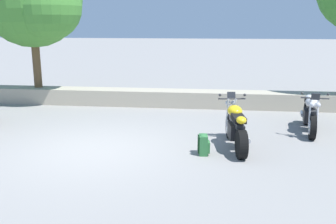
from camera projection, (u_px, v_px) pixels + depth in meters
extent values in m
plane|color=gray|center=(95.00, 150.00, 8.58)|extent=(120.00, 120.00, 0.00)
cube|color=#A89E89|center=(136.00, 97.00, 13.15)|extent=(36.00, 0.80, 0.55)
cylinder|color=black|center=(230.00, 126.00, 9.39)|extent=(0.22, 0.63, 0.62)
cylinder|color=black|center=(241.00, 144.00, 7.99)|extent=(0.25, 0.64, 0.62)
cylinder|color=silver|center=(230.00, 126.00, 9.39)|extent=(0.21, 0.40, 0.38)
cube|color=black|center=(236.00, 131.00, 8.61)|extent=(0.38, 0.52, 0.34)
cube|color=#2D2D30|center=(236.00, 122.00, 8.66)|extent=(0.27, 1.11, 0.12)
ellipsoid|color=yellow|center=(235.00, 111.00, 8.76)|extent=(0.40, 0.56, 0.26)
cube|color=black|center=(239.00, 118.00, 8.31)|extent=(0.33, 0.59, 0.12)
ellipsoid|color=yellow|center=(241.00, 120.00, 8.00)|extent=(0.25, 0.30, 0.16)
cylinder|color=#2D2D30|center=(232.00, 99.00, 9.14)|extent=(0.66, 0.12, 0.04)
sphere|color=silver|center=(228.00, 103.00, 9.31)|extent=(0.13, 0.13, 0.13)
sphere|color=silver|center=(234.00, 103.00, 9.31)|extent=(0.13, 0.13, 0.13)
cube|color=#26282D|center=(231.00, 95.00, 9.22)|extent=(0.21, 0.12, 0.18)
cylinder|color=silver|center=(247.00, 139.00, 8.21)|extent=(0.16, 0.39, 0.11)
cylinder|color=silver|center=(227.00, 113.00, 9.26)|extent=(0.06, 0.17, 0.73)
cylinder|color=silver|center=(235.00, 113.00, 9.26)|extent=(0.06, 0.17, 0.73)
sphere|color=#2D2D30|center=(220.00, 95.00, 9.08)|extent=(0.07, 0.07, 0.07)
sphere|color=#2D2D30|center=(245.00, 95.00, 9.08)|extent=(0.07, 0.07, 0.07)
cylinder|color=black|center=(313.00, 127.00, 9.30)|extent=(0.23, 0.63, 0.62)
cylinder|color=black|center=(307.00, 114.00, 10.65)|extent=(0.27, 0.64, 0.62)
cylinder|color=silver|center=(313.00, 127.00, 9.30)|extent=(0.21, 0.40, 0.38)
cube|color=black|center=(310.00, 116.00, 10.00)|extent=(0.39, 0.52, 0.34)
cube|color=#2D2D30|center=(311.00, 109.00, 9.86)|extent=(0.30, 1.11, 0.12)
ellipsoid|color=#BCBCC1|center=(312.00, 102.00, 9.67)|extent=(0.41, 0.56, 0.26)
cube|color=black|center=(310.00, 101.00, 10.13)|extent=(0.34, 0.59, 0.12)
ellipsoid|color=#BCBCC1|center=(309.00, 97.00, 10.41)|extent=(0.26, 0.31, 0.16)
cylinder|color=#2D2D30|center=(315.00, 98.00, 9.21)|extent=(0.66, 0.13, 0.04)
sphere|color=silver|center=(318.00, 105.00, 9.09)|extent=(0.13, 0.13, 0.13)
sphere|color=silver|center=(312.00, 105.00, 9.13)|extent=(0.13, 0.13, 0.13)
cube|color=#26282D|center=(316.00, 96.00, 9.10)|extent=(0.21, 0.12, 0.18)
cylinder|color=silver|center=(302.00, 114.00, 10.46)|extent=(0.16, 0.39, 0.11)
cylinder|color=silver|center=(318.00, 113.00, 9.23)|extent=(0.07, 0.17, 0.73)
cylinder|color=silver|center=(310.00, 112.00, 9.28)|extent=(0.07, 0.17, 0.73)
sphere|color=#2D2D30|center=(328.00, 94.00, 9.15)|extent=(0.07, 0.07, 0.07)
sphere|color=#2D2D30|center=(302.00, 93.00, 9.30)|extent=(0.07, 0.07, 0.07)
cube|color=#2D6B38|center=(203.00, 145.00, 8.24)|extent=(0.21, 0.32, 0.44)
cube|color=#2D6B38|center=(208.00, 147.00, 8.25)|extent=(0.07, 0.24, 0.24)
ellipsoid|color=#2D6B38|center=(203.00, 136.00, 8.19)|extent=(0.20, 0.30, 0.08)
cube|color=#193A1E|center=(198.00, 143.00, 8.32)|extent=(0.03, 0.05, 0.37)
cube|color=#193A1E|center=(199.00, 145.00, 8.16)|extent=(0.03, 0.05, 0.37)
cylinder|color=brown|center=(37.00, 61.00, 13.39)|extent=(0.28, 0.28, 1.86)
sphere|color=#428433|center=(47.00, 6.00, 12.36)|extent=(2.27, 2.27, 2.27)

